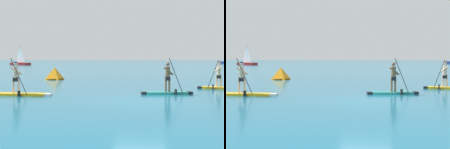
{
  "view_description": "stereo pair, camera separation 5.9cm",
  "coord_description": "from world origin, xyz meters",
  "views": [
    {
      "loc": [
        0.82,
        -15.01,
        2.02
      ],
      "look_at": [
        -2.19,
        6.28,
        0.88
      ],
      "focal_mm": 51.87,
      "sensor_mm": 36.0,
      "label": 1
    },
    {
      "loc": [
        0.88,
        -15.01,
        2.02
      ],
      "look_at": [
        -2.19,
        6.28,
        0.88
      ],
      "focal_mm": 51.87,
      "sensor_mm": 36.0,
      "label": 2
    }
  ],
  "objects": [
    {
      "name": "paddleboarder_mid_center",
      "position": [
        1.37,
        2.95,
        0.37
      ],
      "size": [
        2.85,
        1.08,
        2.0
      ],
      "rotation": [
        0.0,
        0.0,
        0.22
      ],
      "color": "teal",
      "rests_on": "ground"
    },
    {
      "name": "sailboat_left_horizon",
      "position": [
        -35.39,
        66.75,
        0.62
      ],
      "size": [
        6.52,
        4.58,
        5.71
      ],
      "rotation": [
        0.0,
        0.0,
        2.66
      ],
      "color": "#A51E1E",
      "rests_on": "ground"
    },
    {
      "name": "paddleboarder_far_right",
      "position": [
        4.77,
        6.42,
        0.36
      ],
      "size": [
        2.89,
        1.02,
        1.89
      ],
      "rotation": [
        0.0,
        0.0,
        3.0
      ],
      "color": "yellow",
      "rests_on": "ground"
    },
    {
      "name": "ground",
      "position": [
        0.0,
        0.0,
        0.0
      ],
      "size": [
        440.0,
        440.0,
        0.0
      ],
      "primitive_type": "plane",
      "color": "#196B8C"
    },
    {
      "name": "paddleboarder_near_left",
      "position": [
        -6.44,
        1.23,
        0.33
      ],
      "size": [
        3.39,
        0.93,
        1.99
      ],
      "rotation": [
        0.0,
        0.0,
        0.02
      ],
      "color": "yellow",
      "rests_on": "ground"
    },
    {
      "name": "race_marker_buoy",
      "position": [
        -8.5,
        13.48,
        0.49
      ],
      "size": [
        1.92,
        1.92,
        1.12
      ],
      "color": "orange",
      "rests_on": "ground"
    }
  ]
}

